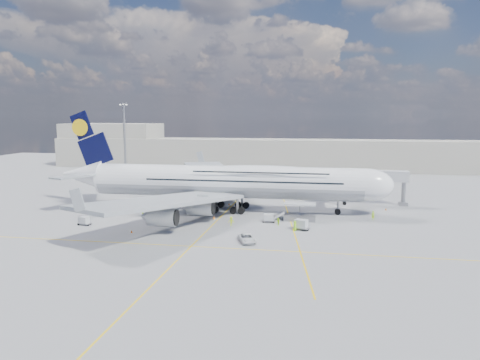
% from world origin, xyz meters
% --- Properties ---
extents(ground, '(300.00, 300.00, 0.00)m').
position_xyz_m(ground, '(0.00, 0.00, 0.00)').
color(ground, gray).
rests_on(ground, ground).
extents(taxi_line_main, '(0.25, 220.00, 0.01)m').
position_xyz_m(taxi_line_main, '(0.00, 0.00, 0.01)').
color(taxi_line_main, yellow).
rests_on(taxi_line_main, ground).
extents(taxi_line_cross, '(120.00, 0.25, 0.01)m').
position_xyz_m(taxi_line_cross, '(0.00, -20.00, 0.01)').
color(taxi_line_cross, yellow).
rests_on(taxi_line_cross, ground).
extents(taxi_line_diag, '(14.16, 99.06, 0.01)m').
position_xyz_m(taxi_line_diag, '(14.00, 10.00, 0.01)').
color(taxi_line_diag, yellow).
rests_on(taxi_line_diag, ground).
extents(airliner, '(77.26, 79.15, 23.71)m').
position_xyz_m(airliner, '(0.26, 10.00, 6.87)').
color(airliner, white).
rests_on(airliner, ground).
extents(jet_bridge, '(18.80, 12.10, 8.50)m').
position_xyz_m(jet_bridge, '(29.81, 20.94, 6.85)').
color(jet_bridge, '#B7B7BC').
rests_on(jet_bridge, ground).
extents(cargo_loader, '(8.53, 3.20, 3.67)m').
position_xyz_m(cargo_loader, '(16.82, 2.89, 1.25)').
color(cargo_loader, silver).
rests_on(cargo_loader, ground).
extents(light_mast, '(3.00, 0.70, 25.50)m').
position_xyz_m(light_mast, '(-40.00, 45.00, 13.21)').
color(light_mast, gray).
rests_on(light_mast, ground).
extents(terminal, '(180.00, 16.00, 12.00)m').
position_xyz_m(terminal, '(0.00, 95.00, 6.00)').
color(terminal, '#B2AD9E').
rests_on(terminal, ground).
extents(hangar, '(40.00, 22.00, 18.00)m').
position_xyz_m(hangar, '(-70.00, 100.00, 9.00)').
color(hangar, '#B2AD9E').
rests_on(hangar, ground).
extents(tree_line, '(160.00, 6.00, 8.00)m').
position_xyz_m(tree_line, '(40.00, 140.00, 4.00)').
color(tree_line, '#193814').
rests_on(tree_line, ground).
extents(dolly_row_a, '(2.94, 2.16, 1.67)m').
position_xyz_m(dolly_row_a, '(-25.29, -8.94, 0.90)').
color(dolly_row_a, gray).
rests_on(dolly_row_a, ground).
extents(dolly_row_b, '(3.62, 2.81, 2.03)m').
position_xyz_m(dolly_row_b, '(-11.25, 0.74, 1.09)').
color(dolly_row_b, gray).
rests_on(dolly_row_b, ground).
extents(dolly_row_c, '(3.13, 2.23, 1.79)m').
position_xyz_m(dolly_row_c, '(-13.96, -1.87, 0.96)').
color(dolly_row_c, gray).
rests_on(dolly_row_c, ground).
extents(dolly_back, '(3.26, 2.30, 1.87)m').
position_xyz_m(dolly_back, '(-22.37, 3.63, 1.01)').
color(dolly_back, gray).
rests_on(dolly_back, ground).
extents(dolly_nose_far, '(3.54, 2.71, 1.99)m').
position_xyz_m(dolly_nose_far, '(17.69, -5.31, 1.07)').
color(dolly_nose_far, gray).
rests_on(dolly_nose_far, ground).
extents(dolly_nose_near, '(2.81, 1.66, 1.71)m').
position_xyz_m(dolly_nose_near, '(10.82, 0.03, 0.92)').
color(dolly_nose_near, gray).
rests_on(dolly_nose_near, ground).
extents(baggage_tug, '(3.32, 2.02, 1.94)m').
position_xyz_m(baggage_tug, '(-11.29, -5.79, 0.86)').
color(baggage_tug, white).
rests_on(baggage_tug, ground).
extents(catering_truck_inner, '(7.47, 5.20, 4.11)m').
position_xyz_m(catering_truck_inner, '(-9.28, 27.49, 1.94)').
color(catering_truck_inner, gray).
rests_on(catering_truck_inner, ground).
extents(catering_truck_outer, '(6.38, 2.54, 3.83)m').
position_xyz_m(catering_truck_outer, '(-14.14, 40.14, 1.78)').
color(catering_truck_outer, gray).
rests_on(catering_truck_outer, ground).
extents(service_van, '(4.10, 5.64, 1.42)m').
position_xyz_m(service_van, '(8.85, -15.98, 0.71)').
color(service_van, silver).
rests_on(service_van, ground).
extents(crew_nose, '(0.75, 0.54, 1.92)m').
position_xyz_m(crew_nose, '(32.16, 5.79, 0.96)').
color(crew_nose, '#ABE618').
rests_on(crew_nose, ground).
extents(crew_loader, '(0.94, 0.98, 1.59)m').
position_xyz_m(crew_loader, '(13.00, -2.80, 0.79)').
color(crew_loader, '#B7FF1A').
rests_on(crew_loader, ground).
extents(crew_wing, '(0.59, 1.09, 1.76)m').
position_xyz_m(crew_wing, '(-16.86, 0.88, 0.88)').
color(crew_wing, '#AAFF1A').
rests_on(crew_wing, ground).
extents(crew_van, '(0.78, 1.04, 1.91)m').
position_xyz_m(crew_van, '(16.53, -6.22, 0.95)').
color(crew_van, '#A7FF1A').
rests_on(crew_van, ground).
extents(crew_tug, '(1.31, 0.84, 1.91)m').
position_xyz_m(crew_tug, '(3.86, -4.64, 0.96)').
color(crew_tug, '#C6E818').
rests_on(crew_tug, ground).
extents(cone_nose, '(0.42, 0.42, 0.54)m').
position_xyz_m(cone_nose, '(36.15, 16.66, 0.26)').
color(cone_nose, orange).
rests_on(cone_nose, ground).
extents(cone_wing_left_inner, '(0.44, 0.44, 0.55)m').
position_xyz_m(cone_wing_left_inner, '(-0.78, 16.28, 0.27)').
color(cone_wing_left_inner, orange).
rests_on(cone_wing_left_inner, ground).
extents(cone_wing_left_outer, '(0.40, 0.40, 0.50)m').
position_xyz_m(cone_wing_left_outer, '(-14.78, 35.74, 0.24)').
color(cone_wing_left_outer, orange).
rests_on(cone_wing_left_outer, ground).
extents(cone_wing_right_inner, '(0.50, 0.50, 0.64)m').
position_xyz_m(cone_wing_right_inner, '(-0.90, 0.65, 0.31)').
color(cone_wing_right_inner, orange).
rests_on(cone_wing_right_inner, ground).
extents(cone_wing_right_outer, '(0.41, 0.41, 0.52)m').
position_xyz_m(cone_wing_right_outer, '(-13.47, -13.22, 0.25)').
color(cone_wing_right_outer, orange).
rests_on(cone_wing_right_outer, ground).
extents(cone_tail, '(0.42, 0.42, 0.53)m').
position_xyz_m(cone_tail, '(-28.15, 17.65, 0.26)').
color(cone_tail, orange).
rests_on(cone_tail, ground).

